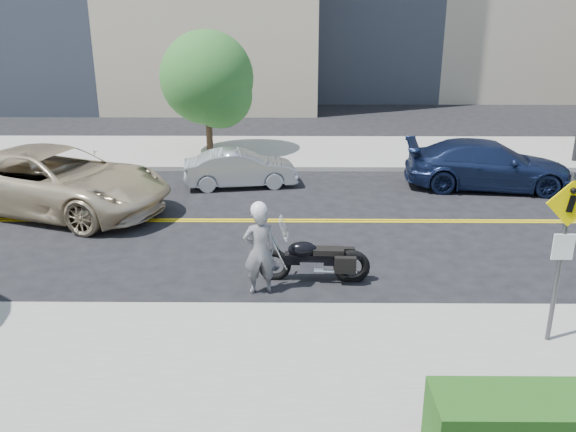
# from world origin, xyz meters

# --- Properties ---
(ground_plane) EXTENTS (120.00, 120.00, 0.00)m
(ground_plane) POSITION_xyz_m (0.00, 0.00, 0.00)
(ground_plane) COLOR black
(ground_plane) RESTS_ON ground
(sidewalk_near) EXTENTS (60.00, 5.00, 0.15)m
(sidewalk_near) POSITION_xyz_m (0.00, -7.50, 0.07)
(sidewalk_near) COLOR #9E9B91
(sidewalk_near) RESTS_ON ground_plane
(sidewalk_far) EXTENTS (60.00, 5.00, 0.15)m
(sidewalk_far) POSITION_xyz_m (0.00, 7.50, 0.07)
(sidewalk_far) COLOR #9E9B91
(sidewalk_far) RESTS_ON ground_plane
(pedestrian_sign) EXTENTS (0.78, 0.08, 3.00)m
(pedestrian_sign) POSITION_xyz_m (4.20, -6.31, 1.96)
(pedestrian_sign) COLOR #4C4C51
(pedestrian_sign) RESTS_ON sidewalk_near
(motorcyclist) EXTENTS (0.75, 0.58, 1.96)m
(motorcyclist) POSITION_xyz_m (-0.89, -4.22, 0.98)
(motorcyclist) COLOR #A4A4A9
(motorcyclist) RESTS_ON ground
(motorcycle) EXTENTS (2.33, 0.80, 1.40)m
(motorcycle) POSITION_xyz_m (0.24, -3.66, 0.70)
(motorcycle) COLOR black
(motorcycle) RESTS_ON ground
(suv) EXTENTS (7.12, 4.95, 1.80)m
(suv) POSITION_xyz_m (-6.83, 0.73, 0.90)
(suv) COLOR beige
(suv) RESTS_ON ground
(parked_car_silver) EXTENTS (3.72, 1.80, 1.17)m
(parked_car_silver) POSITION_xyz_m (-1.90, 3.21, 0.59)
(parked_car_silver) COLOR #B7BCC0
(parked_car_silver) RESTS_ON ground
(parked_car_blue) EXTENTS (5.36, 2.65, 1.50)m
(parked_car_blue) POSITION_xyz_m (5.94, 3.12, 0.75)
(parked_car_blue) COLOR #182448
(parked_car_blue) RESTS_ON ground
(tree_far_a) EXTENTS (3.42, 3.42, 4.67)m
(tree_far_a) POSITION_xyz_m (-3.37, 7.07, 2.96)
(tree_far_a) COLOR #382619
(tree_far_a) RESTS_ON ground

